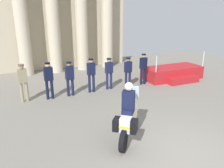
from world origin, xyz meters
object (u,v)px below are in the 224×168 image
(reviewing_stand, at_px, (173,73))
(officer_in_row_0, at_px, (23,80))
(officer_in_row_6, at_px, (143,67))
(officer_in_row_4, at_px, (109,71))
(officer_in_row_1, at_px, (49,78))
(motorcycle_with_rider, at_px, (128,116))
(officer_in_row_5, at_px, (128,70))
(officer_in_row_2, at_px, (70,76))
(officer_in_row_3, at_px, (91,73))

(reviewing_stand, height_order, officer_in_row_0, officer_in_row_0)
(officer_in_row_6, bearing_deg, officer_in_row_4, -7.76)
(officer_in_row_1, bearing_deg, reviewing_stand, 174.70)
(officer_in_row_0, xyz_separation_m, motorcycle_with_rider, (2.77, -4.68, -0.23))
(reviewing_stand, relative_size, officer_in_row_5, 2.21)
(officer_in_row_0, xyz_separation_m, officer_in_row_2, (2.07, -0.09, -0.04))
(reviewing_stand, bearing_deg, officer_in_row_2, -177.40)
(officer_in_row_0, bearing_deg, officer_in_row_2, 169.83)
(reviewing_stand, height_order, officer_in_row_3, officer_in_row_3)
(reviewing_stand, distance_m, officer_in_row_0, 8.52)
(reviewing_stand, xyz_separation_m, officer_in_row_1, (-7.40, -0.31, 0.66))
(officer_in_row_3, bearing_deg, officer_in_row_0, -7.85)
(reviewing_stand, distance_m, officer_in_row_1, 7.44)
(officer_in_row_0, distance_m, officer_in_row_2, 2.07)
(officer_in_row_6, bearing_deg, officer_in_row_0, -7.11)
(reviewing_stand, distance_m, motorcycle_with_rider, 7.54)
(officer_in_row_2, distance_m, officer_in_row_4, 2.11)
(officer_in_row_6, relative_size, motorcycle_with_rider, 0.91)
(officer_in_row_1, bearing_deg, officer_in_row_4, 175.53)
(officer_in_row_0, xyz_separation_m, officer_in_row_5, (5.24, -0.04, -0.07))
(officer_in_row_5, relative_size, officer_in_row_6, 0.93)
(officer_in_row_0, height_order, officer_in_row_3, officer_in_row_0)
(reviewing_stand, relative_size, officer_in_row_3, 2.08)
(motorcycle_with_rider, bearing_deg, officer_in_row_3, 34.90)
(officer_in_row_4, distance_m, officer_in_row_6, 2.07)
(reviewing_stand, distance_m, officer_in_row_2, 6.46)
(officer_in_row_5, bearing_deg, officer_in_row_2, -6.70)
(officer_in_row_1, distance_m, officer_in_row_2, 0.98)
(reviewing_stand, bearing_deg, officer_in_row_6, -176.47)
(reviewing_stand, bearing_deg, officer_in_row_5, -175.83)
(officer_in_row_4, bearing_deg, motorcycle_with_rider, 65.79)
(officer_in_row_3, distance_m, officer_in_row_6, 3.07)
(reviewing_stand, xyz_separation_m, officer_in_row_6, (-2.25, -0.14, 0.66))
(officer_in_row_5, distance_m, motorcycle_with_rider, 5.27)
(motorcycle_with_rider, bearing_deg, officer_in_row_0, 70.47)
(officer_in_row_0, distance_m, motorcycle_with_rider, 5.44)
(reviewing_stand, height_order, officer_in_row_5, reviewing_stand)
(officer_in_row_0, relative_size, officer_in_row_2, 1.03)
(officer_in_row_4, bearing_deg, reviewing_stand, 174.11)
(officer_in_row_6, height_order, motorcycle_with_rider, motorcycle_with_rider)
(officer_in_row_2, height_order, officer_in_row_4, officer_in_row_2)
(motorcycle_with_rider, bearing_deg, officer_in_row_1, 59.99)
(reviewing_stand, distance_m, officer_in_row_4, 4.36)
(officer_in_row_1, bearing_deg, motorcycle_with_rider, 102.39)
(officer_in_row_6, bearing_deg, officer_in_row_1, -5.80)
(officer_in_row_1, distance_m, motorcycle_with_rider, 4.88)
(officer_in_row_0, bearing_deg, officer_in_row_3, 172.15)
(officer_in_row_1, xyz_separation_m, officer_in_row_4, (3.08, 0.17, -0.04))
(officer_in_row_3, bearing_deg, motorcycle_with_rider, 77.31)
(reviewing_stand, height_order, officer_in_row_4, reviewing_stand)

